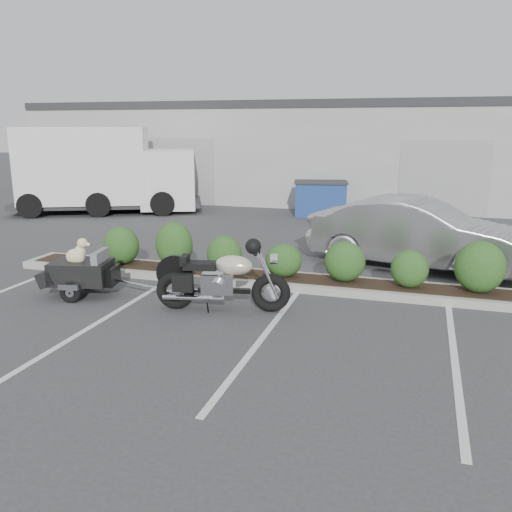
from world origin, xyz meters
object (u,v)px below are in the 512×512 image
(motorcycle, at_px, (222,280))
(pet_trailer, at_px, (81,271))
(sedan, at_px, (416,233))
(delivery_truck, at_px, (106,172))
(dumpster, at_px, (320,198))

(motorcycle, distance_m, pet_trailer, 2.79)
(sedan, distance_m, delivery_truck, 11.89)
(sedan, height_order, dumpster, sedan)
(motorcycle, distance_m, sedan, 5.06)
(delivery_truck, bearing_deg, dumpster, -12.02)
(pet_trailer, height_order, sedan, sedan)
(motorcycle, relative_size, sedan, 0.49)
(pet_trailer, distance_m, delivery_truck, 10.21)
(sedan, relative_size, dumpster, 2.28)
(motorcycle, distance_m, delivery_truck, 11.83)
(pet_trailer, height_order, dumpster, dumpster)
(pet_trailer, bearing_deg, motorcycle, -12.06)
(motorcycle, relative_size, dumpster, 1.12)
(sedan, bearing_deg, motorcycle, 156.96)
(sedan, distance_m, dumpster, 7.22)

